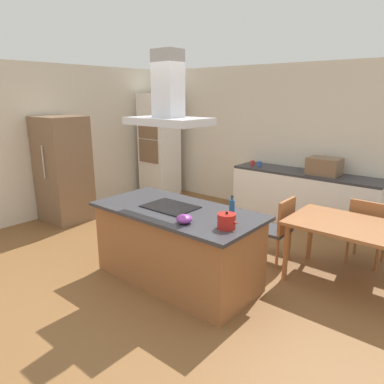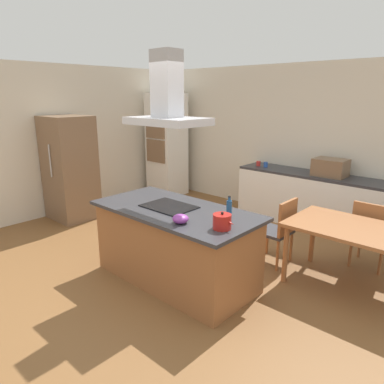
{
  "view_description": "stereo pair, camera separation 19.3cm",
  "coord_description": "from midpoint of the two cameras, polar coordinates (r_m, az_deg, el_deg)",
  "views": [
    {
      "loc": [
        2.63,
        -2.88,
        2.18
      ],
      "look_at": [
        -0.1,
        0.4,
        1.0
      ],
      "focal_mm": 33.33,
      "sensor_mm": 36.0,
      "label": 1
    },
    {
      "loc": [
        2.77,
        -2.76,
        2.18
      ],
      "look_at": [
        -0.1,
        0.4,
        1.0
      ],
      "focal_mm": 33.33,
      "sensor_mm": 36.0,
      "label": 2
    }
  ],
  "objects": [
    {
      "name": "countertop_microwave",
      "position": [
        6.17,
        22.1,
        3.65
      ],
      "size": [
        0.5,
        0.38,
        0.28
      ],
      "primitive_type": "cube",
      "color": "brown",
      "rests_on": "back_counter"
    },
    {
      "name": "wall_left",
      "position": [
        7.29,
        -15.9,
        8.31
      ],
      "size": [
        0.1,
        8.8,
        2.7
      ],
      "primitive_type": "cube",
      "color": "beige",
      "rests_on": "ground"
    },
    {
      "name": "range_hood",
      "position": [
        3.98,
        -2.58,
        14.31
      ],
      "size": [
        0.9,
        0.55,
        0.78
      ],
      "color": "#ADADB2"
    },
    {
      "name": "wall_back",
      "position": [
        6.7,
        18.35,
        7.54
      ],
      "size": [
        7.2,
        0.1,
        2.7
      ],
      "primitive_type": "cube",
      "color": "beige",
      "rests_on": "ground"
    },
    {
      "name": "coffee_mug_red",
      "position": [
        6.68,
        11.4,
        4.48
      ],
      "size": [
        0.08,
        0.08,
        0.09
      ],
      "primitive_type": "cylinder",
      "color": "red",
      "rests_on": "back_counter"
    },
    {
      "name": "chair_facing_back_wall",
      "position": [
        5.09,
        27.68,
        -5.56
      ],
      "size": [
        0.42,
        0.42,
        0.89
      ],
      "color": "#333338",
      "rests_on": "ground"
    },
    {
      "name": "mixing_bowl",
      "position": [
        3.65,
        -0.34,
        -4.32
      ],
      "size": [
        0.17,
        0.17,
        0.09
      ],
      "primitive_type": "ellipsoid",
      "color": "purple",
      "rests_on": "kitchen_island"
    },
    {
      "name": "coffee_mug_blue",
      "position": [
        6.61,
        12.53,
        4.31
      ],
      "size": [
        0.08,
        0.08,
        0.09
      ],
      "primitive_type": "cylinder",
      "color": "#2D56B2",
      "rests_on": "back_counter"
    },
    {
      "name": "wall_oven_stack",
      "position": [
        7.9,
        -3.37,
        7.55
      ],
      "size": [
        0.7,
        0.66,
        2.2
      ],
      "color": "white",
      "rests_on": "ground"
    },
    {
      "name": "chair_at_left_end",
      "position": [
        4.79,
        14.94,
        -5.51
      ],
      "size": [
        0.42,
        0.42,
        0.89
      ],
      "color": "#333338",
      "rests_on": "ground"
    },
    {
      "name": "dining_table",
      "position": [
        4.43,
        25.64,
        -6.1
      ],
      "size": [
        1.4,
        0.9,
        0.75
      ],
      "color": "#995B33",
      "rests_on": "ground"
    },
    {
      "name": "ground",
      "position": [
        5.54,
        9.56,
        -7.95
      ],
      "size": [
        16.0,
        16.0,
        0.0
      ],
      "primitive_type": "plane",
      "color": "brown"
    },
    {
      "name": "back_counter",
      "position": [
        6.4,
        19.13,
        -1.11
      ],
      "size": [
        2.49,
        0.62,
        0.9
      ],
      "color": "white",
      "rests_on": "ground"
    },
    {
      "name": "refrigerator",
      "position": [
        6.63,
        -18.16,
        3.62
      ],
      "size": [
        0.8,
        0.73,
        1.82
      ],
      "color": "brown",
      "rests_on": "ground"
    },
    {
      "name": "olive_oil_bottle",
      "position": [
        3.78,
        7.42,
        -2.75
      ],
      "size": [
        0.06,
        0.06,
        0.25
      ],
      "color": "navy",
      "rests_on": "kitchen_island"
    },
    {
      "name": "cooktop",
      "position": [
        4.17,
        -2.38,
        -2.33
      ],
      "size": [
        0.6,
        0.44,
        0.01
      ],
      "primitive_type": "cube",
      "color": "black",
      "rests_on": "kitchen_island"
    },
    {
      "name": "tea_kettle",
      "position": [
        3.51,
        6.44,
        -4.73
      ],
      "size": [
        0.23,
        0.18,
        0.18
      ],
      "color": "#B21E19",
      "rests_on": "kitchen_island"
    },
    {
      "name": "kitchen_island",
      "position": [
        4.27,
        -1.33,
        -8.41
      ],
      "size": [
        2.0,
        0.99,
        0.9
      ],
      "color": "#995B33",
      "rests_on": "ground"
    }
  ]
}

